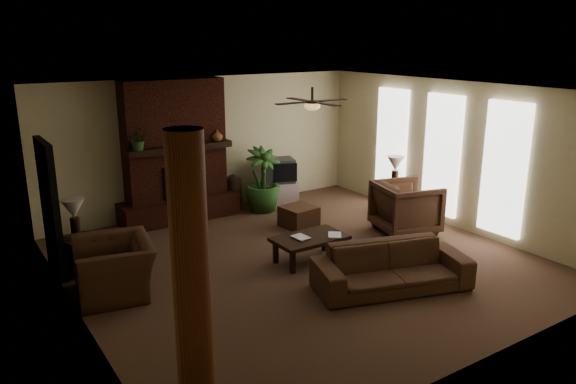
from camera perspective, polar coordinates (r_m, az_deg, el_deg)
room_shell at (r=8.75m, az=1.44°, el=1.30°), size 7.00×7.00×7.00m
fireplace at (r=11.21m, az=-11.44°, el=2.93°), size 2.40×0.70×2.80m
windows at (r=11.17m, az=15.56°, el=3.65°), size 0.08×3.65×2.35m
log_column at (r=5.39m, az=-9.98°, el=-8.40°), size 0.36×0.36×2.80m
doorway at (r=9.22m, az=-23.29°, el=-1.52°), size 0.10×1.00×2.10m
ceiling_fan at (r=9.01m, az=2.51°, el=9.03°), size 1.35×1.35×0.37m
sofa at (r=8.25m, az=10.67°, el=-6.92°), size 2.36×1.31×0.88m
armchair_left at (r=8.31m, az=-17.51°, el=-6.59°), size 0.98×1.32×1.06m
armchair_right at (r=10.59m, az=12.09°, el=-1.32°), size 1.21×1.26×1.07m
coffee_table at (r=9.08m, az=2.24°, el=-4.95°), size 1.20×0.70×0.43m
ottoman at (r=10.78m, az=1.12°, el=-2.54°), size 0.66×0.66×0.40m
tv_stand at (r=12.19m, az=-1.14°, el=-0.11°), size 0.87×0.54×0.50m
tv at (r=12.08m, az=-0.95°, el=2.25°), size 0.78×0.70×0.52m
floor_vase at (r=11.82m, az=-5.62°, el=0.22°), size 0.34×0.34×0.77m
floor_plant at (r=11.71m, az=-2.64°, el=-0.13°), size 0.88×1.42×0.76m
side_table_left at (r=9.35m, az=-20.55°, el=-6.03°), size 0.64×0.64×0.55m
lamp_left at (r=9.07m, az=-21.20°, el=-1.89°), size 0.44×0.44×0.65m
side_table_right at (r=11.87m, az=10.69°, el=-0.71°), size 0.64×0.64×0.55m
lamp_right at (r=11.66m, az=11.01°, el=2.67°), size 0.41×0.41×0.65m
mantel_plant at (r=10.54m, az=-15.14°, el=5.05°), size 0.41×0.45×0.33m
mantel_vase at (r=11.20m, az=-7.31°, el=5.79°), size 0.25×0.25×0.22m
book_a at (r=8.88m, az=0.78°, el=-4.05°), size 0.22×0.04×0.29m
book_b at (r=9.08m, az=4.18°, el=-3.64°), size 0.18×0.15×0.29m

